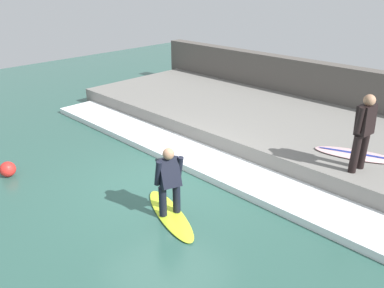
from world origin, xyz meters
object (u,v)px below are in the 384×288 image
object	(u,v)px
surfer_waiting_near	(364,129)
surfboard_waiting_near	(357,155)
surfboard_riding	(170,214)
marker_buoy	(8,169)
surfer_riding	(169,178)

from	to	relation	value
surfer_waiting_near	surfboard_waiting_near	xyz separation A→B (m)	(0.65, 0.25, -0.86)
surfboard_riding	surfboard_waiting_near	bearing A→B (deg)	-25.29
surfboard_waiting_near	marker_buoy	size ratio (longest dim) A/B	5.33
surfboard_riding	surfer_riding	size ratio (longest dim) A/B	1.41
surfboard_riding	surfer_waiting_near	bearing A→B (deg)	-32.85
surfer_riding	surfer_waiting_near	bearing A→B (deg)	-32.85
surfboard_riding	surfer_riding	distance (m)	0.77
marker_buoy	surfboard_riding	bearing A→B (deg)	-68.37
surfer_riding	surfer_waiting_near	size ratio (longest dim) A/B	0.84
surfboard_waiting_near	marker_buoy	world-z (taller)	surfboard_waiting_near
surfer_riding	surfboard_waiting_near	bearing A→B (deg)	-25.29
surfboard_riding	marker_buoy	distance (m)	4.01
marker_buoy	surfboard_waiting_near	bearing A→B (deg)	-46.10
surfboard_riding	surfboard_waiting_near	xyz separation A→B (m)	(3.87, -1.83, 0.52)
surfboard_riding	marker_buoy	xyz separation A→B (m)	(-1.48, 3.73, 0.14)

